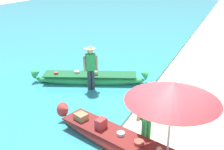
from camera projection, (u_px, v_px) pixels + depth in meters
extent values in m
cube|color=teal|center=(3.00, 35.00, 19.05)|extent=(24.00, 56.00, 0.10)
ellipsoid|color=red|center=(115.00, 140.00, 7.31)|extent=(4.02, 1.74, 0.43)
cone|color=red|center=(65.00, 109.00, 8.35)|extent=(0.52, 0.54, 0.51)
cube|color=maroon|center=(115.00, 134.00, 7.23)|extent=(3.41, 1.59, 0.04)
cube|color=#9E754C|center=(81.00, 117.00, 7.83)|extent=(0.43, 0.40, 0.20)
cube|color=#B73333|center=(101.00, 124.00, 7.39)|extent=(0.28, 0.34, 0.30)
cylinder|color=silver|center=(121.00, 134.00, 7.13)|extent=(0.21, 0.21, 0.10)
cylinder|color=#B74C38|center=(139.00, 143.00, 6.77)|extent=(0.25, 0.25, 0.10)
sphere|color=tan|center=(159.00, 150.00, 6.46)|extent=(0.16, 0.16, 0.16)
ellipsoid|color=#38B760|center=(90.00, 80.00, 11.17)|extent=(4.40, 2.38, 0.46)
cone|color=#38B760|center=(144.00, 74.00, 11.00)|extent=(0.55, 0.56, 0.50)
cone|color=#38B760|center=(37.00, 73.00, 11.14)|extent=(0.55, 0.56, 0.50)
cube|color=#1E6435|center=(90.00, 74.00, 11.09)|extent=(3.75, 2.11, 0.04)
cylinder|color=#B74C38|center=(56.00, 73.00, 11.06)|extent=(0.18, 0.18, 0.10)
cylinder|color=silver|center=(77.00, 72.00, 11.18)|extent=(0.22, 0.22, 0.10)
sphere|color=tan|center=(96.00, 73.00, 10.95)|extent=(0.20, 0.20, 0.20)
cylinder|color=#333842|center=(93.00, 81.00, 10.51)|extent=(0.14, 0.14, 0.90)
cylinder|color=#333842|center=(89.00, 81.00, 10.48)|extent=(0.14, 0.14, 0.90)
cube|color=green|center=(90.00, 62.00, 10.21)|extent=(0.42, 0.40, 0.63)
cylinder|color=tan|center=(97.00, 63.00, 10.26)|extent=(0.20, 0.22, 0.58)
cylinder|color=tan|center=(85.00, 64.00, 10.16)|extent=(0.20, 0.22, 0.58)
sphere|color=tan|center=(90.00, 51.00, 10.05)|extent=(0.22, 0.22, 0.22)
cylinder|color=tan|center=(90.00, 49.00, 10.02)|extent=(0.44, 0.44, 0.02)
cone|color=tan|center=(90.00, 47.00, 9.99)|extent=(0.26, 0.26, 0.12)
cylinder|color=green|center=(144.00, 133.00, 7.29)|extent=(0.14, 0.14, 0.82)
cylinder|color=green|center=(148.00, 132.00, 7.34)|extent=(0.14, 0.14, 0.82)
cube|color=green|center=(147.00, 110.00, 7.06)|extent=(0.40, 0.42, 0.52)
cylinder|color=beige|center=(139.00, 114.00, 7.00)|extent=(0.20, 0.19, 0.48)
cylinder|color=beige|center=(154.00, 110.00, 7.19)|extent=(0.20, 0.19, 0.48)
sphere|color=beige|center=(148.00, 97.00, 6.92)|extent=(0.22, 0.22, 0.22)
cylinder|color=#B7B7BC|center=(169.00, 129.00, 6.18)|extent=(0.05, 0.05, 2.27)
cone|color=red|center=(173.00, 91.00, 5.83)|extent=(2.09, 2.09, 0.44)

